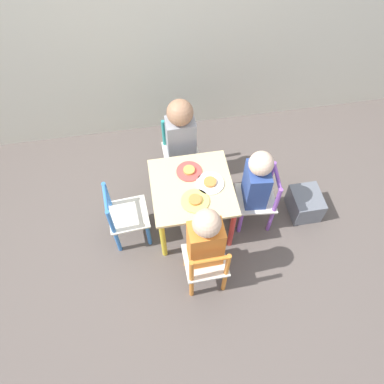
# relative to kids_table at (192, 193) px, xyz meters

# --- Properties ---
(ground_plane) EXTENTS (6.00, 6.00, 0.00)m
(ground_plane) POSITION_rel_kids_table_xyz_m (0.00, 0.00, -0.37)
(ground_plane) COLOR #5B514C
(kids_table) EXTENTS (0.53, 0.53, 0.44)m
(kids_table) POSITION_rel_kids_table_xyz_m (0.00, 0.00, 0.00)
(kids_table) COLOR beige
(kids_table) RESTS_ON ground_plane
(chair_purple) EXTENTS (0.29, 0.29, 0.51)m
(chair_purple) POSITION_rel_kids_table_xyz_m (0.46, -0.05, -0.12)
(chair_purple) COLOR silver
(chair_purple) RESTS_ON ground_plane
(chair_orange) EXTENTS (0.27, 0.27, 0.51)m
(chair_orange) POSITION_rel_kids_table_xyz_m (0.01, -0.46, -0.12)
(chair_orange) COLOR silver
(chair_orange) RESTS_ON ground_plane
(chair_teal) EXTENTS (0.27, 0.27, 0.51)m
(chair_teal) POSITION_rel_kids_table_xyz_m (-0.01, 0.46, -0.12)
(chair_teal) COLOR silver
(chair_teal) RESTS_ON ground_plane
(chair_blue) EXTENTS (0.28, 0.28, 0.51)m
(chair_blue) POSITION_rel_kids_table_xyz_m (-0.46, -0.03, -0.12)
(chair_blue) COLOR silver
(chair_blue) RESTS_ON ground_plane
(child_right) EXTENTS (0.22, 0.21, 0.72)m
(child_right) POSITION_rel_kids_table_xyz_m (0.40, -0.04, 0.06)
(child_right) COLOR #7A6B5B
(child_right) RESTS_ON ground_plane
(child_front) EXTENTS (0.20, 0.22, 0.77)m
(child_front) POSITION_rel_kids_table_xyz_m (0.01, -0.40, 0.08)
(child_front) COLOR #38383D
(child_front) RESTS_ON ground_plane
(child_back) EXTENTS (0.20, 0.22, 0.78)m
(child_back) POSITION_rel_kids_table_xyz_m (-0.01, 0.40, 0.10)
(child_back) COLOR #4C608E
(child_back) RESTS_ON ground_plane
(plate_right) EXTENTS (0.18, 0.18, 0.03)m
(plate_right) POSITION_rel_kids_table_xyz_m (0.12, 0.00, 0.08)
(plate_right) COLOR white
(plate_right) RESTS_ON kids_table
(plate_front) EXTENTS (0.18, 0.18, 0.03)m
(plate_front) POSITION_rel_kids_table_xyz_m (-0.00, -0.12, 0.08)
(plate_front) COLOR #EADB66
(plate_front) RESTS_ON kids_table
(plate_back) EXTENTS (0.17, 0.17, 0.03)m
(plate_back) POSITION_rel_kids_table_xyz_m (0.00, 0.12, 0.08)
(plate_back) COLOR #E54C47
(plate_back) RESTS_ON kids_table
(storage_bin) EXTENTS (0.21, 0.24, 0.19)m
(storage_bin) POSITION_rel_kids_table_xyz_m (0.83, -0.05, -0.27)
(storage_bin) COLOR slate
(storage_bin) RESTS_ON ground_plane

